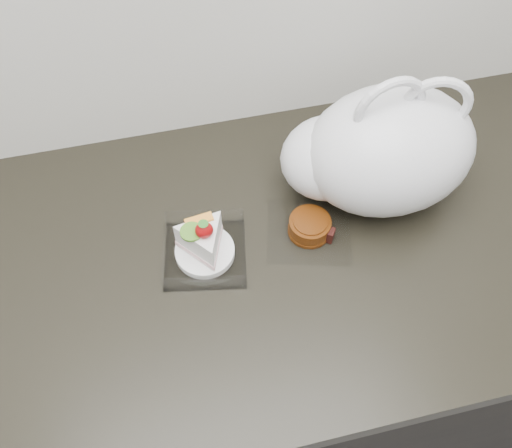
% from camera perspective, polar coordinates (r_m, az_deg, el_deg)
% --- Properties ---
extents(counter, '(2.04, 0.64, 0.90)m').
position_cam_1_polar(counter, '(1.36, -2.01, -13.04)').
color(counter, black).
rests_on(counter, ground).
extents(cake_tray, '(0.16, 0.16, 0.11)m').
position_cam_1_polar(cake_tray, '(0.94, -5.21, -2.19)').
color(cake_tray, white).
rests_on(cake_tray, counter).
extents(mooncake_wrap, '(0.17, 0.17, 0.03)m').
position_cam_1_polar(mooncake_wrap, '(0.98, 5.44, -0.36)').
color(mooncake_wrap, white).
rests_on(mooncake_wrap, counter).
extents(plastic_bag, '(0.34, 0.25, 0.27)m').
position_cam_1_polar(plastic_bag, '(0.98, 12.02, 7.14)').
color(plastic_bag, white).
rests_on(plastic_bag, counter).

